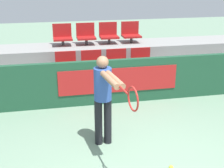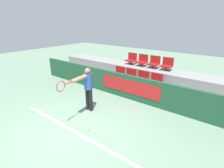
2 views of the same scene
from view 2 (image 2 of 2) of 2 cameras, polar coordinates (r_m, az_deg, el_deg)
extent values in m
plane|color=gray|center=(5.37, -14.06, -14.99)|extent=(30.00, 30.00, 0.00)
cube|color=white|center=(5.43, -13.02, -14.41)|extent=(4.66, 0.08, 0.01)
cube|color=#1E4C33|center=(7.12, 4.75, -0.79)|extent=(10.41, 0.12, 1.00)
cube|color=red|center=(6.96, 5.60, -0.88)|extent=(2.63, 0.02, 0.55)
cube|color=gray|center=(7.70, 7.19, -1.31)|extent=(10.01, 1.06, 0.48)
cube|color=gray|center=(8.50, 10.95, 2.28)|extent=(10.01, 1.06, 0.96)
cylinder|color=#333333|center=(8.10, 1.93, 2.34)|extent=(0.07, 0.07, 0.16)
cube|color=#A31919|center=(8.07, 1.94, 3.03)|extent=(0.48, 0.39, 0.05)
cube|color=#A31919|center=(8.15, 2.68, 4.63)|extent=(0.48, 0.04, 0.34)
cylinder|color=#333333|center=(7.78, 5.57, 1.48)|extent=(0.07, 0.07, 0.16)
cube|color=#A31919|center=(7.75, 5.60, 2.20)|extent=(0.48, 0.39, 0.05)
cube|color=#A31919|center=(7.83, 6.33, 3.87)|extent=(0.48, 0.04, 0.34)
cylinder|color=#333333|center=(7.49, 9.50, 0.54)|extent=(0.07, 0.07, 0.16)
cube|color=#A31919|center=(7.46, 9.55, 1.28)|extent=(0.48, 0.39, 0.05)
cube|color=#A31919|center=(7.54, 10.27, 3.03)|extent=(0.48, 0.04, 0.34)
cylinder|color=#333333|center=(7.24, 13.72, -0.47)|extent=(0.07, 0.07, 0.16)
cube|color=#A31919|center=(7.21, 13.79, 0.29)|extent=(0.48, 0.39, 0.05)
cube|color=#A31919|center=(7.30, 14.49, 2.11)|extent=(0.48, 0.04, 0.34)
cylinder|color=#333333|center=(8.82, 6.05, 6.95)|extent=(0.07, 0.07, 0.16)
cube|color=#A31919|center=(8.80, 6.08, 7.60)|extent=(0.48, 0.39, 0.05)
cube|color=#A31919|center=(8.91, 6.72, 9.02)|extent=(0.48, 0.04, 0.34)
cylinder|color=#333333|center=(8.53, 9.54, 6.31)|extent=(0.07, 0.07, 0.16)
cube|color=#A31919|center=(8.50, 9.58, 6.98)|extent=(0.48, 0.39, 0.05)
cube|color=#A31919|center=(8.61, 10.22, 8.45)|extent=(0.48, 0.04, 0.34)
cylinder|color=#333333|center=(8.27, 13.26, 5.61)|extent=(0.07, 0.07, 0.16)
cube|color=#A31919|center=(8.24, 13.32, 6.30)|extent=(0.48, 0.39, 0.05)
cube|color=#A31919|center=(8.35, 13.94, 7.82)|extent=(0.48, 0.04, 0.34)
cylinder|color=#333333|center=(8.04, 17.19, 4.84)|extent=(0.07, 0.07, 0.16)
cube|color=#A31919|center=(8.02, 17.27, 5.54)|extent=(0.48, 0.39, 0.05)
cube|color=#A31919|center=(8.13, 17.86, 7.11)|extent=(0.48, 0.04, 0.34)
cylinder|color=black|center=(6.28, -7.99, -4.82)|extent=(0.13, 0.13, 0.81)
cylinder|color=black|center=(6.18, -6.96, -5.22)|extent=(0.13, 0.13, 0.81)
cylinder|color=#2D4C99|center=(5.97, -7.77, 0.86)|extent=(0.29, 0.29, 0.54)
sphere|color=#9E7051|center=(5.86, -7.94, 4.26)|extent=(0.20, 0.20, 0.20)
cylinder|color=#9E7051|center=(5.59, -11.04, 1.80)|extent=(0.18, 0.64, 0.09)
cylinder|color=#9E7051|center=(5.53, -10.49, 1.64)|extent=(0.18, 0.64, 0.09)
cylinder|color=#AD231E|center=(5.24, -14.06, 0.29)|extent=(0.07, 0.30, 0.03)
torus|color=#AD231E|center=(5.04, -16.39, -0.72)|extent=(0.07, 0.32, 0.32)
sphere|color=#CCDB33|center=(5.30, -8.00, -14.63)|extent=(0.07, 0.07, 0.07)
camera|label=1|loc=(4.92, -61.38, 7.15)|focal=50.00mm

